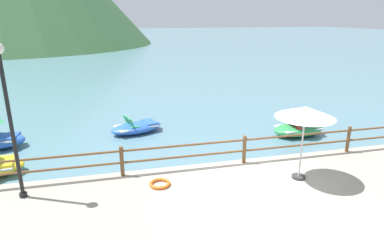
{
  "coord_description": "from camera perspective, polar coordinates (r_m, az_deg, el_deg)",
  "views": [
    {
      "loc": [
        -4.05,
        -7.83,
        5.08
      ],
      "look_at": [
        -0.94,
        5.0,
        0.9
      ],
      "focal_mm": 30.85,
      "sensor_mm": 36.0,
      "label": 1
    }
  ],
  "objects": [
    {
      "name": "pedal_boat_0",
      "position": [
        15.2,
        -9.52,
        -1.23
      ],
      "size": [
        2.61,
        1.88,
        0.81
      ],
      "color": "blue",
      "rests_on": "ground"
    },
    {
      "name": "lamp_post",
      "position": [
        9.39,
        -29.17,
        1.65
      ],
      "size": [
        0.28,
        0.28,
        4.09
      ],
      "color": "black",
      "rests_on": "promenade_dock"
    },
    {
      "name": "promenade_dock",
      "position": [
        8.48,
        18.96,
        -18.64
      ],
      "size": [
        28.0,
        8.0,
        0.4
      ],
      "primitive_type": "cube",
      "color": "#A39989",
      "rests_on": "ground"
    },
    {
      "name": "beach_umbrella",
      "position": [
        9.89,
        19.0,
        1.14
      ],
      "size": [
        1.7,
        1.7,
        2.24
      ],
      "color": "#B2B2B7",
      "rests_on": "promenade_dock"
    },
    {
      "name": "ground_plane",
      "position": [
        48.27,
        -8.91,
        11.32
      ],
      "size": [
        200.0,
        200.0,
        0.0
      ],
      "primitive_type": "plane",
      "color": "slate"
    },
    {
      "name": "dock_railing",
      "position": [
        11.01,
        9.05,
        -4.54
      ],
      "size": [
        23.92,
        0.12,
        0.95
      ],
      "color": "brown",
      "rests_on": "promenade_dock"
    },
    {
      "name": "life_ring",
      "position": [
        9.75,
        -5.57,
        -10.91
      ],
      "size": [
        0.61,
        0.61,
        0.09
      ],
      "primitive_type": "torus",
      "color": "orange",
      "rests_on": "promenade_dock"
    },
    {
      "name": "pedal_boat_3",
      "position": [
        15.33,
        17.93,
        -1.03
      ],
      "size": [
        2.45,
        1.48,
        1.24
      ],
      "color": "green",
      "rests_on": "ground"
    }
  ]
}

